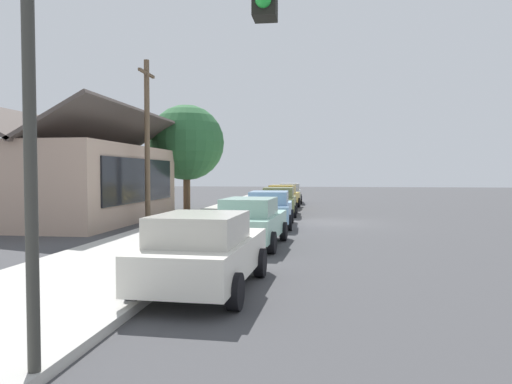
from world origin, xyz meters
The scene contains 13 objects.
ground_plane centered at (0.00, 0.00, 0.00)m, with size 120.00×120.00×0.00m, color #424244.
sidewalk_curb centered at (0.00, 5.60, 0.08)m, with size 60.00×4.20×0.16m, color #B2AFA8.
car_ivory centered at (-13.69, 2.73, 0.81)m, with size 4.38×2.16×1.59m.
car_seafoam centered at (-7.82, 2.61, 0.81)m, with size 4.50×2.12×1.59m.
car_skyblue centered at (-2.10, 2.60, 0.82)m, with size 4.71×2.14×1.59m.
car_olive centered at (3.48, 2.66, 0.81)m, with size 4.41×2.12×1.59m.
car_mustard centered at (8.72, 2.82, 0.81)m, with size 4.40×2.20×1.59m.
car_silver centered at (14.61, 2.74, 0.82)m, with size 4.96×2.11×1.59m.
storefront_building centered at (-1.08, 11.98, 1.99)m, with size 11.28×6.36×5.45m.
shade_tree centered at (6.18, 8.76, 4.30)m, with size 4.75×4.75×6.70m.
traffic_light_main centered at (-18.12, 2.54, 3.49)m, with size 0.37×2.79×5.20m.
utility_pole_wooden centered at (-2.23, 8.20, 3.93)m, with size 1.80×0.24×7.50m.
fire_hydrant_red centered at (-2.06, 4.20, 0.50)m, with size 0.22×0.22×0.71m.
Camera 1 is at (-22.95, 0.45, 2.38)m, focal length 33.18 mm.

